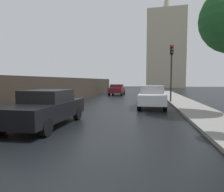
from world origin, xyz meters
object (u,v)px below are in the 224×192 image
at_px(traffic_light, 171,63).
at_px(car_white_near_kerb, 152,96).
at_px(car_maroon_far_ahead, 117,89).
at_px(car_black_behind_camera, 45,108).

bearing_deg(traffic_light, car_white_near_kerb, -117.10).
height_order(car_white_near_kerb, car_maroon_far_ahead, car_white_near_kerb).
xyz_separation_m(car_black_behind_camera, traffic_light, (6.16, 9.53, 2.55)).
bearing_deg(car_white_near_kerb, car_maroon_far_ahead, 109.88).
bearing_deg(car_black_behind_camera, car_maroon_far_ahead, -89.93).
distance_m(car_black_behind_camera, traffic_light, 11.63).
height_order(car_white_near_kerb, traffic_light, traffic_light).
height_order(car_white_near_kerb, car_black_behind_camera, car_white_near_kerb).
height_order(car_maroon_far_ahead, traffic_light, traffic_light).
bearing_deg(car_maroon_far_ahead, car_black_behind_camera, 89.52).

